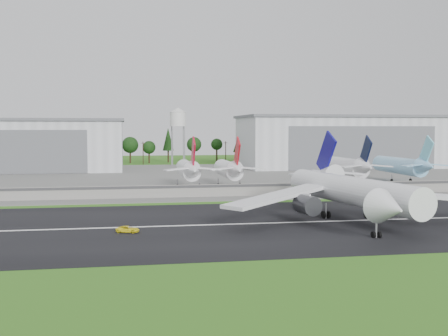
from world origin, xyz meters
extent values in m
plane|color=#2B6618|center=(0.00, 0.00, 0.00)|extent=(600.00, 600.00, 0.00)
cube|color=black|center=(0.00, 10.00, 0.05)|extent=(320.00, 60.00, 0.10)
cube|color=white|center=(0.00, 10.00, 0.11)|extent=(220.00, 1.00, 0.02)
cube|color=slate|center=(0.00, 120.00, 0.05)|extent=(320.00, 150.00, 0.10)
cube|color=gray|center=(0.00, 55.00, 1.75)|extent=(240.00, 0.50, 3.50)
cube|color=#38383A|center=(0.00, 54.70, 3.00)|extent=(240.00, 0.12, 0.70)
cube|color=silver|center=(-80.00, 165.00, 11.00)|extent=(95.00, 42.00, 22.00)
cube|color=#595B60|center=(-80.00, 165.00, 22.60)|extent=(97.00, 44.00, 1.20)
cube|color=#595B60|center=(-80.00, 143.85, 9.24)|extent=(66.50, 0.30, 18.04)
cube|color=silver|center=(75.00, 165.00, 12.00)|extent=(100.00, 45.00, 24.00)
cube|color=#595B60|center=(75.00, 165.00, 24.60)|extent=(102.00, 47.00, 1.20)
cube|color=#595B60|center=(75.00, 142.35, 10.08)|extent=(70.00, 0.30, 19.68)
cylinder|color=#99999E|center=(-8.00, 182.00, 10.00)|extent=(0.50, 0.50, 20.00)
cylinder|color=#99999E|center=(-2.00, 188.00, 10.00)|extent=(0.50, 0.50, 20.00)
cylinder|color=silver|center=(-5.00, 185.00, 23.50)|extent=(8.00, 8.00, 7.00)
cone|color=silver|center=(-5.00, 185.00, 28.20)|extent=(8.40, 8.40, 2.40)
cylinder|color=white|center=(13.94, 10.00, 6.20)|extent=(12.67, 44.36, 5.80)
cone|color=white|center=(9.99, -14.69, 6.20)|extent=(6.67, 6.84, 5.80)
cone|color=white|center=(18.12, 36.17, 7.40)|extent=(6.86, 9.76, 5.51)
cube|color=navy|center=(18.04, 35.67, 12.70)|extent=(2.00, 9.50, 11.13)
cube|color=white|center=(28.43, 5.66, 5.40)|extent=(28.25, 14.28, 2.65)
cylinder|color=#333338|center=(22.77, 5.05, 3.80)|extent=(4.62, 6.03, 3.80)
cube|color=white|center=(22.98, 34.89, 7.80)|extent=(9.39, 4.56, 0.98)
cube|color=white|center=(-1.19, 10.39, 5.40)|extent=(25.64, 21.26, 2.65)
cylinder|color=#333338|center=(4.00, 8.04, 3.80)|extent=(4.62, 6.03, 3.80)
cube|color=white|center=(13.10, 36.46, 7.80)|extent=(9.47, 6.95, 0.98)
cube|color=#99999E|center=(13.31, 6.05, 1.70)|extent=(14.61, 31.20, 3.20)
cylinder|color=black|center=(9.97, 13.67, 0.85)|extent=(0.63, 1.54, 1.50)
imported|color=yellow|center=(-30.70, 4.64, 0.68)|extent=(4.57, 3.14, 1.16)
cylinder|color=white|center=(-11.63, 80.00, 5.71)|extent=(5.43, 24.00, 5.43)
cone|color=white|center=(-11.63, 64.50, 6.71)|extent=(5.16, 7.00, 5.16)
cube|color=#AF0D28|center=(-11.63, 65.00, 11.51)|extent=(0.45, 8.59, 10.02)
cylinder|color=#99999E|center=(-15.13, 78.00, 1.50)|extent=(0.32, 0.32, 3.00)
cylinder|color=#99999E|center=(-8.13, 78.00, 1.50)|extent=(0.32, 0.32, 3.00)
cylinder|color=black|center=(-15.13, 78.00, 0.80)|extent=(0.40, 1.40, 1.40)
cylinder|color=white|center=(1.35, 80.00, 5.67)|extent=(5.34, 24.00, 5.34)
cone|color=white|center=(1.35, 64.50, 6.67)|extent=(5.07, 7.00, 5.07)
cube|color=#B10D17|center=(1.35, 65.00, 11.47)|extent=(0.45, 8.59, 10.02)
cylinder|color=#99999E|center=(-2.15, 78.00, 1.50)|extent=(0.32, 0.32, 3.00)
cylinder|color=#99999E|center=(4.85, 78.00, 1.50)|extent=(0.32, 0.32, 3.00)
cylinder|color=black|center=(-2.15, 78.00, 0.80)|extent=(0.40, 1.40, 1.40)
cylinder|color=silver|center=(41.57, 80.00, 5.99)|extent=(5.99, 24.00, 5.99)
cone|color=silver|center=(41.57, 64.50, 6.99)|extent=(5.69, 7.00, 5.69)
cube|color=black|center=(41.57, 65.00, 11.79)|extent=(0.45, 8.59, 10.02)
cylinder|color=#99999E|center=(38.07, 78.00, 1.50)|extent=(0.32, 0.32, 3.00)
cylinder|color=#99999E|center=(45.07, 78.00, 1.50)|extent=(0.32, 0.32, 3.00)
cylinder|color=black|center=(38.07, 78.00, 0.80)|extent=(0.40, 1.40, 1.40)
cylinder|color=#8BCAF1|center=(62.85, 85.00, 5.86)|extent=(5.73, 30.00, 5.73)
cone|color=#8BCAF1|center=(62.85, 66.50, 6.86)|extent=(5.44, 7.00, 5.44)
cube|color=#70CFE5|center=(62.85, 67.00, 11.66)|extent=(0.45, 8.59, 10.02)
cylinder|color=#99999E|center=(59.35, 83.00, 1.50)|extent=(0.32, 0.32, 3.00)
cylinder|color=#99999E|center=(66.35, 83.00, 1.50)|extent=(0.32, 0.32, 3.00)
cylinder|color=black|center=(59.35, 83.00, 0.80)|extent=(0.40, 1.40, 1.40)
camera|label=1|loc=(-30.87, -96.57, 18.70)|focal=45.00mm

